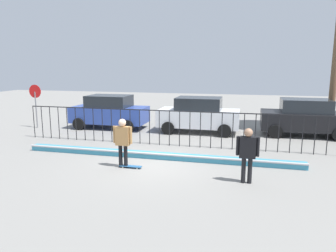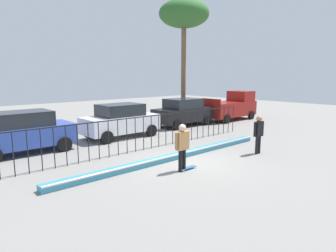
# 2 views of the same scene
# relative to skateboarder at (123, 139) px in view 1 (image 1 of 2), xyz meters

# --- Properties ---
(ground_plane) EXTENTS (60.00, 60.00, 0.00)m
(ground_plane) POSITION_rel_skateboarder_xyz_m (0.85, 0.59, -1.05)
(ground_plane) COLOR gray
(bowl_coping_ledge) EXTENTS (11.00, 0.41, 0.27)m
(bowl_coping_ledge) POSITION_rel_skateboarder_xyz_m (0.85, 1.35, -0.93)
(bowl_coping_ledge) COLOR teal
(bowl_coping_ledge) RESTS_ON ground
(perimeter_fence) EXTENTS (14.04, 0.04, 1.61)m
(perimeter_fence) POSITION_rel_skateboarder_xyz_m (0.85, 3.43, -0.04)
(perimeter_fence) COLOR black
(perimeter_fence) RESTS_ON ground
(skateboarder) EXTENTS (0.71, 0.27, 1.75)m
(skateboarder) POSITION_rel_skateboarder_xyz_m (0.00, 0.00, 0.00)
(skateboarder) COLOR black
(skateboarder) RESTS_ON ground
(skateboard) EXTENTS (0.80, 0.20, 0.07)m
(skateboard) POSITION_rel_skateboarder_xyz_m (0.28, -0.01, -0.99)
(skateboard) COLOR #26598C
(skateboard) RESTS_ON ground
(camera_operator) EXTENTS (0.70, 0.26, 1.72)m
(camera_operator) POSITION_rel_skateboarder_xyz_m (4.26, -0.52, -0.02)
(camera_operator) COLOR black
(camera_operator) RESTS_ON ground
(parked_car_blue) EXTENTS (4.30, 2.12, 1.90)m
(parked_car_blue) POSITION_rel_skateboarder_xyz_m (-3.49, 6.63, -0.08)
(parked_car_blue) COLOR #2D479E
(parked_car_blue) RESTS_ON ground
(parked_car_white) EXTENTS (4.30, 2.12, 1.90)m
(parked_car_white) POSITION_rel_skateboarder_xyz_m (1.68, 6.66, -0.08)
(parked_car_white) COLOR silver
(parked_car_white) RESTS_ON ground
(parked_car_black) EXTENTS (4.30, 2.12, 1.90)m
(parked_car_black) POSITION_rel_skateboarder_xyz_m (7.08, 7.10, -0.08)
(parked_car_black) COLOR black
(parked_car_black) RESTS_ON ground
(stop_sign) EXTENTS (0.76, 0.07, 2.50)m
(stop_sign) POSITION_rel_skateboarder_xyz_m (-7.65, 5.69, 0.57)
(stop_sign) COLOR slate
(stop_sign) RESTS_ON ground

